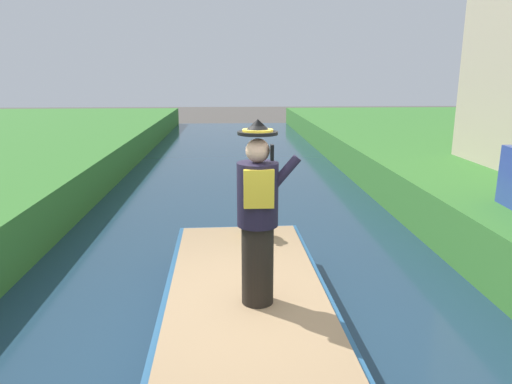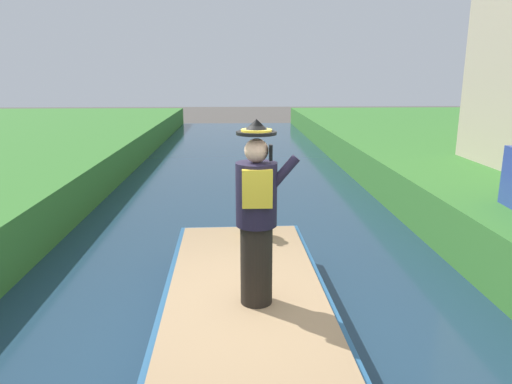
% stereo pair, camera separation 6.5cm
% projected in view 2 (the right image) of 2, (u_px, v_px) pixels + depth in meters
% --- Properties ---
extents(ground_plane, '(80.00, 80.00, 0.00)m').
position_uv_depth(ground_plane, '(246.00, 363.00, 4.99)').
color(ground_plane, '#4C4742').
extents(canal_water, '(6.40, 48.00, 0.10)m').
position_uv_depth(canal_water, '(246.00, 359.00, 4.97)').
color(canal_water, '#1E384C').
rests_on(canal_water, ground).
extents(boat, '(1.89, 4.24, 0.61)m').
position_uv_depth(boat, '(245.00, 306.00, 5.38)').
color(boat, '#23517A').
rests_on(boat, canal_water).
extents(person_pirate, '(0.61, 0.42, 1.85)m').
position_uv_depth(person_pirate, '(257.00, 215.00, 4.58)').
color(person_pirate, black).
rests_on(person_pirate, boat).
extents(parrot_plush, '(0.36, 0.35, 0.57)m').
position_uv_depth(parrot_plush, '(256.00, 219.00, 6.71)').
color(parrot_plush, green).
rests_on(parrot_plush, boat).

